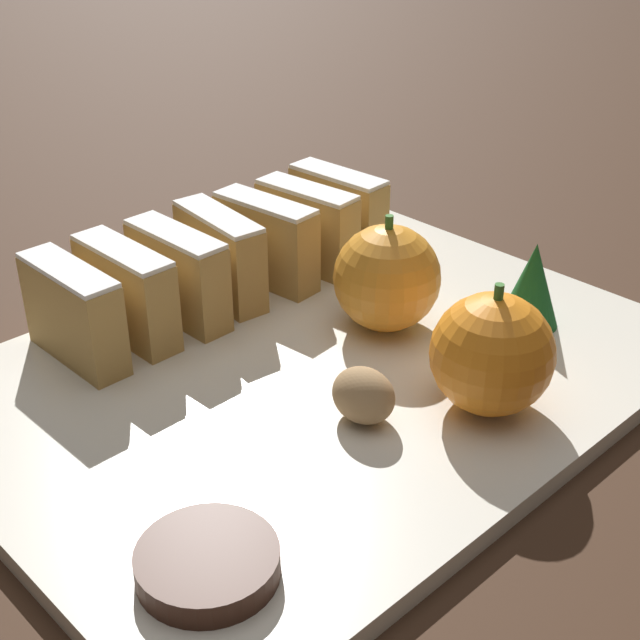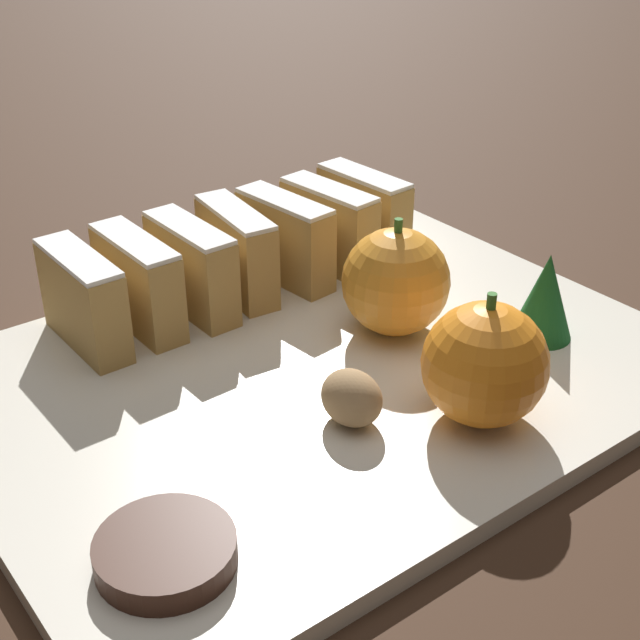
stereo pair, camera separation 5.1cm
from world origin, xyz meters
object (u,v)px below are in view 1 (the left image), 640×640
object	(u,v)px
chocolate_cookie	(208,563)
orange_far	(387,278)
orange_near	(492,354)
walnut	(363,395)

from	to	relation	value
chocolate_cookie	orange_far	bearing A→B (deg)	113.57
orange_near	orange_far	world-z (taller)	same
orange_far	walnut	world-z (taller)	orange_far
walnut	chocolate_cookie	xyz separation A→B (m)	(0.03, -0.13, -0.01)
orange_far	walnut	distance (m)	0.10
walnut	chocolate_cookie	distance (m)	0.13
orange_far	walnut	size ratio (longest dim) A/B	2.05
orange_near	chocolate_cookie	bearing A→B (deg)	-91.99
orange_near	chocolate_cookie	size ratio (longest dim) A/B	1.21
orange_near	walnut	distance (m)	0.07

